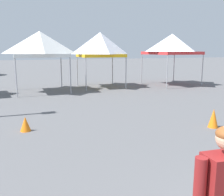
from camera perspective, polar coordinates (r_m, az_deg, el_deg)
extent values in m
cylinder|color=#9E9EA3|center=(14.20, -20.61, 4.62)|extent=(0.06, 0.06, 2.25)
cylinder|color=#9E9EA3|center=(14.51, -9.24, 5.27)|extent=(0.06, 0.06, 2.25)
cylinder|color=#9E9EA3|center=(17.04, -20.78, 5.49)|extent=(0.06, 0.06, 2.25)
cylinder|color=#9E9EA3|center=(17.31, -11.25, 6.04)|extent=(0.06, 0.06, 2.25)
pyramid|color=white|center=(15.65, -15.79, 11.85)|extent=(3.10, 3.10, 1.27)
cube|color=white|center=(15.65, -15.66, 9.16)|extent=(3.07, 3.07, 0.20)
cylinder|color=#9E9EA3|center=(15.51, -5.85, 5.59)|extent=(0.06, 0.06, 2.20)
cylinder|color=#9E9EA3|center=(16.31, 3.14, 5.87)|extent=(0.06, 0.06, 2.20)
cylinder|color=#9E9EA3|center=(18.05, -7.77, 6.24)|extent=(0.06, 0.06, 2.20)
cylinder|color=#9E9EA3|center=(18.74, 0.11, 6.49)|extent=(0.06, 0.06, 2.20)
pyramid|color=white|center=(17.06, -2.64, 12.12)|extent=(2.93, 2.93, 1.39)
cube|color=yellow|center=(17.06, -2.62, 9.45)|extent=(2.90, 2.90, 0.20)
cylinder|color=#9E9EA3|center=(16.66, 12.21, 6.01)|extent=(0.06, 0.06, 2.36)
cylinder|color=#9E9EA3|center=(18.66, 19.54, 6.11)|extent=(0.06, 0.06, 2.36)
cylinder|color=#9E9EA3|center=(19.11, 6.64, 6.73)|extent=(0.06, 0.06, 2.36)
cylinder|color=#9E9EA3|center=(20.87, 13.66, 6.82)|extent=(0.06, 0.06, 2.36)
pyramid|color=white|center=(18.73, 13.25, 11.91)|extent=(3.29, 3.29, 1.21)
cube|color=red|center=(18.72, 13.16, 9.75)|extent=(3.26, 3.26, 0.20)
cylinder|color=maroon|center=(2.51, 18.97, -18.35)|extent=(0.11, 0.11, 0.56)
cone|color=orange|center=(8.25, -18.76, -5.50)|extent=(0.32, 0.32, 0.45)
cone|color=orange|center=(8.78, 21.69, -4.20)|extent=(0.32, 0.32, 0.61)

